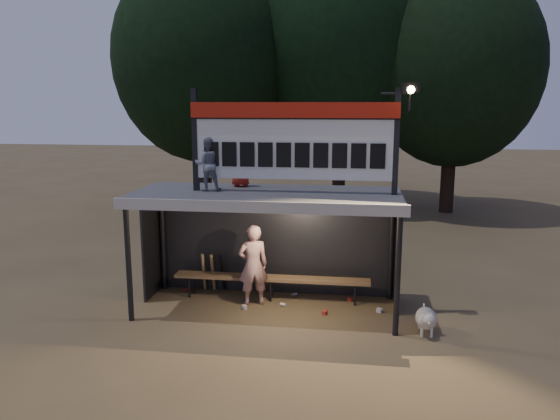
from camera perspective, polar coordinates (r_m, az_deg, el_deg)
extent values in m
plane|color=brown|center=(10.84, -1.36, -10.29)|extent=(80.00, 80.00, 0.00)
imported|color=silver|center=(10.82, -2.83, -5.76)|extent=(0.69, 0.58, 1.63)
imported|color=gray|center=(10.38, -7.55, 4.78)|extent=(0.57, 0.49, 1.01)
imported|color=#A72319|center=(10.84, -4.14, 4.92)|extent=(0.48, 0.33, 0.94)
cube|color=#424144|center=(10.23, -1.42, 1.58)|extent=(5.00, 2.00, 0.12)
cube|color=beige|center=(9.25, -2.44, 0.30)|extent=(5.10, 0.06, 0.20)
cylinder|color=black|center=(10.32, -15.55, -5.36)|extent=(0.10, 0.10, 2.20)
cylinder|color=black|center=(9.52, 12.21, -6.58)|extent=(0.10, 0.10, 2.20)
cylinder|color=black|center=(11.93, -12.15, -2.98)|extent=(0.10, 0.10, 2.20)
cylinder|color=black|center=(11.25, 11.55, -3.81)|extent=(0.10, 0.10, 2.20)
cube|color=black|center=(11.44, -0.58, -3.33)|extent=(5.00, 0.04, 2.20)
cube|color=black|center=(11.60, -13.28, -3.43)|extent=(0.04, 1.00, 2.20)
cube|color=black|center=(10.87, 12.21, -4.36)|extent=(0.04, 1.00, 2.20)
cylinder|color=black|center=(11.22, -0.59, 1.86)|extent=(5.00, 0.06, 0.06)
cube|color=black|center=(10.42, -8.85, 7.22)|extent=(0.10, 0.10, 1.90)
cube|color=black|center=(10.00, 12.06, 6.95)|extent=(0.10, 0.10, 1.90)
cube|color=silver|center=(10.04, 1.39, 7.21)|extent=(3.80, 0.08, 1.40)
cube|color=#B51D0C|center=(9.97, 1.38, 10.40)|extent=(3.80, 0.04, 0.28)
cube|color=black|center=(9.97, 1.37, 9.54)|extent=(3.80, 0.02, 0.03)
cube|color=black|center=(10.30, -7.18, 5.83)|extent=(0.27, 0.03, 0.45)
cube|color=black|center=(10.22, -5.33, 5.82)|extent=(0.27, 0.03, 0.45)
cube|color=black|center=(10.15, -3.45, 5.81)|extent=(0.27, 0.03, 0.45)
cube|color=black|center=(10.08, -1.54, 5.80)|extent=(0.27, 0.03, 0.45)
cube|color=black|center=(10.03, 0.38, 5.78)|extent=(0.27, 0.03, 0.45)
cube|color=black|center=(10.00, 2.33, 5.75)|extent=(0.27, 0.03, 0.45)
cube|color=black|center=(9.97, 4.28, 5.71)|extent=(0.27, 0.03, 0.45)
cube|color=black|center=(9.95, 6.24, 5.67)|extent=(0.27, 0.03, 0.45)
cube|color=black|center=(9.95, 8.21, 5.62)|extent=(0.27, 0.03, 0.45)
cube|color=black|center=(9.96, 10.18, 5.56)|extent=(0.27, 0.03, 0.45)
cylinder|color=black|center=(9.98, 11.97, 11.83)|extent=(0.50, 0.04, 0.04)
cylinder|color=black|center=(10.00, 13.39, 10.91)|extent=(0.04, 0.04, 0.30)
cube|color=black|center=(9.95, 13.48, 12.35)|extent=(0.30, 0.22, 0.18)
sphere|color=#FFD88C|center=(9.86, 13.52, 12.13)|extent=(0.14, 0.14, 0.14)
cube|color=olive|center=(11.19, -0.92, -7.13)|extent=(4.00, 0.35, 0.06)
cylinder|color=black|center=(11.53, -9.47, -7.92)|extent=(0.05, 0.05, 0.45)
cylinder|color=black|center=(11.74, -9.12, -7.54)|extent=(0.05, 0.05, 0.45)
cylinder|color=black|center=(11.15, -1.01, -8.42)|extent=(0.05, 0.05, 0.45)
cylinder|color=black|center=(11.38, -0.82, -8.02)|extent=(0.05, 0.05, 0.45)
cylinder|color=black|center=(11.03, 7.85, -8.75)|extent=(0.05, 0.05, 0.45)
cylinder|color=black|center=(11.26, 7.86, -8.33)|extent=(0.05, 0.05, 0.45)
cylinder|color=black|center=(20.84, -7.87, 5.27)|extent=(0.50, 0.50, 3.74)
ellipsoid|color=black|center=(20.80, -8.15, 15.33)|extent=(6.46, 6.46, 7.48)
cylinder|color=black|center=(21.55, 6.21, 6.08)|extent=(0.50, 0.50, 4.18)
ellipsoid|color=black|center=(21.58, 6.44, 16.95)|extent=(7.22, 7.22, 8.36)
cylinder|color=black|center=(20.85, 17.19, 4.57)|extent=(0.50, 0.50, 3.52)
ellipsoid|color=black|center=(20.77, 17.75, 14.04)|extent=(6.08, 6.08, 7.04)
ellipsoid|color=silver|center=(10.01, 15.01, -10.87)|extent=(0.36, 0.58, 0.36)
sphere|color=beige|center=(9.72, 15.24, -10.99)|extent=(0.22, 0.22, 0.22)
cone|color=beige|center=(9.64, 15.30, -11.32)|extent=(0.10, 0.10, 0.10)
cone|color=beige|center=(9.66, 14.98, -10.48)|extent=(0.06, 0.06, 0.07)
cone|color=beige|center=(9.67, 15.58, -10.48)|extent=(0.06, 0.06, 0.07)
cylinder|color=silver|center=(9.91, 14.61, -12.22)|extent=(0.05, 0.05, 0.18)
cylinder|color=silver|center=(9.93, 15.55, -12.22)|extent=(0.05, 0.05, 0.18)
cylinder|color=beige|center=(10.24, 14.38, -11.43)|extent=(0.05, 0.05, 0.18)
cylinder|color=beige|center=(10.26, 15.29, -11.43)|extent=(0.05, 0.05, 0.18)
cylinder|color=silver|center=(10.26, 14.83, -9.89)|extent=(0.04, 0.16, 0.14)
cylinder|color=#A7844E|center=(11.76, -7.97, -6.43)|extent=(0.09, 0.27, 0.84)
cylinder|color=#997247|center=(11.71, -7.02, -6.49)|extent=(0.07, 0.30, 0.83)
cylinder|color=black|center=(11.66, -6.07, -6.54)|extent=(0.09, 0.33, 0.83)
cube|color=red|center=(10.58, 4.70, -10.64)|extent=(0.10, 0.12, 0.08)
cylinder|color=#AEAEB3|center=(11.50, 1.52, -8.82)|extent=(0.14, 0.13, 0.07)
cube|color=beige|center=(10.82, -3.74, -10.11)|extent=(0.12, 0.12, 0.08)
cylinder|color=#A3221C|center=(11.95, -9.84, -8.20)|extent=(0.12, 0.14, 0.07)
cube|color=#B5B4B9|center=(10.82, 10.34, -10.27)|extent=(0.12, 0.11, 0.08)
cylinder|color=silver|center=(10.95, 0.33, -9.86)|extent=(0.14, 0.11, 0.07)
cube|color=#A72B1C|center=(11.30, 7.32, -9.25)|extent=(0.12, 0.12, 0.08)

